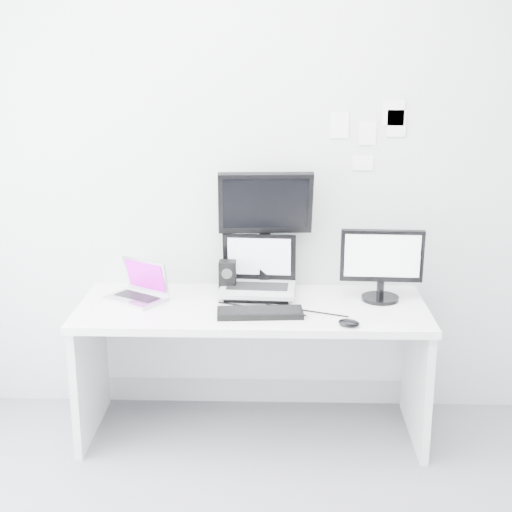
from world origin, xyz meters
The scene contains 14 objects.
back_wall centered at (0.00, 1.60, 1.35)m, with size 3.60×3.60×0.00m, color #BBBDC0.
desk centered at (0.00, 1.25, 0.36)m, with size 1.80×0.70×0.73m, color white.
macbook centered at (-0.62, 1.31, 0.84)m, with size 0.30×0.22×0.22m, color #AAAAAE.
speaker centered at (-0.14, 1.43, 0.82)m, with size 0.09×0.09×0.18m, color black.
dell_laptop centered at (0.02, 1.37, 0.90)m, with size 0.40×0.31×0.33m, color silver.
rear_monitor centered at (0.06, 1.50, 1.07)m, with size 0.50×0.18×0.68m, color black.
samsung_monitor centered at (0.67, 1.35, 0.93)m, with size 0.43×0.20×0.39m, color black.
keyboard centered at (0.04, 1.10, 0.74)m, with size 0.43×0.15×0.03m, color black.
mouse centered at (0.47, 0.96, 0.75)m, with size 0.11×0.07×0.03m, color black.
wall_note_0 centered at (0.45, 1.59, 1.62)m, with size 0.10×0.00×0.14m, color white.
wall_note_1 centered at (0.60, 1.59, 1.58)m, with size 0.09×0.00×0.13m, color white.
wall_note_2 centered at (0.75, 1.59, 1.63)m, with size 0.10×0.00×0.14m, color white.
wall_note_3 centered at (0.58, 1.59, 1.42)m, with size 0.11×0.00×0.08m, color white.
wall_note_4 centered at (0.73, 1.59, 1.68)m, with size 0.11×0.00×0.13m, color white.
Camera 1 is at (0.12, -2.29, 2.00)m, focal length 50.96 mm.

